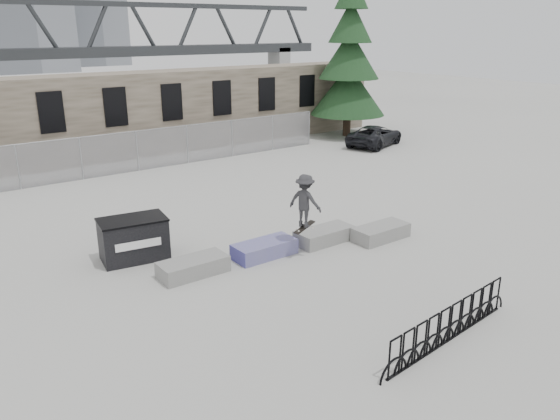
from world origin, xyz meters
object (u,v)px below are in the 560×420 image
object	(u,v)px
planter_far_left	(193,266)
planter_center_right	(324,235)
dumpster	(134,239)
spruce_tree	(349,62)
suv	(375,136)
skateboarder	(305,201)
bike_rack	(450,324)
planter_center_left	(264,248)
planter_offset	(381,232)

from	to	relation	value
planter_far_left	planter_center_right	bearing A→B (deg)	-4.17
planter_center_right	dumpster	world-z (taller)	dumpster
planter_far_left	spruce_tree	xyz separation A→B (m)	(18.32, 13.16, 4.44)
dumpster	suv	world-z (taller)	dumpster
spruce_tree	skateboarder	distance (m)	20.67
planter_center_right	suv	size ratio (longest dim) A/B	0.45
bike_rack	spruce_tree	bearing A→B (deg)	52.27
planter_center_right	suv	world-z (taller)	suv
planter_center_left	planter_offset	distance (m)	4.16
planter_offset	planter_center_left	bearing A→B (deg)	164.09
planter_center_right	planter_offset	xyz separation A→B (m)	(1.72, -0.92, 0.00)
spruce_tree	bike_rack	bearing A→B (deg)	-127.73
planter_far_left	dumpster	world-z (taller)	dumpster
bike_rack	spruce_tree	xyz separation A→B (m)	(15.31, 19.79, 4.27)
spruce_tree	skateboarder	size ratio (longest dim) A/B	6.40
planter_far_left	planter_offset	size ratio (longest dim) A/B	1.00
planter_center_left	dumpster	size ratio (longest dim) A/B	0.93
planter_center_right	bike_rack	bearing A→B (deg)	-105.14
planter_center_left	suv	distance (m)	18.01
planter_center_right	spruce_tree	bearing A→B (deg)	44.78
planter_center_left	suv	size ratio (longest dim) A/B	0.45
spruce_tree	suv	size ratio (longest dim) A/B	2.60
planter_center_left	skateboarder	distance (m)	2.00
planter_far_left	spruce_tree	size ratio (longest dim) A/B	0.17
suv	skateboarder	distance (m)	17.67
planter_center_right	planter_center_left	bearing A→B (deg)	174.45
planter_center_right	dumpster	bearing A→B (deg)	156.61
dumpster	spruce_tree	xyz separation A→B (m)	(19.24, 11.08, 4.04)
planter_far_left	planter_center_right	world-z (taller)	same
planter_center_left	planter_center_right	distance (m)	2.29
planter_far_left	suv	world-z (taller)	suv
planter_center_left	bike_rack	xyz separation A→B (m)	(0.58, -6.51, 0.18)
planter_far_left	planter_center_left	distance (m)	2.43
dumpster	skateboarder	bearing A→B (deg)	-25.81
skateboarder	planter_center_left	bearing A→B (deg)	29.49
planter_center_left	spruce_tree	world-z (taller)	spruce_tree
planter_offset	planter_far_left	bearing A→B (deg)	168.89
planter_offset	dumpster	distance (m)	8.09
dumpster	bike_rack	xyz separation A→B (m)	(3.92, -8.72, -0.23)
planter_center_left	skateboarder	world-z (taller)	skateboarder
planter_offset	skateboarder	xyz separation A→B (m)	(-3.01, 0.39, 1.56)
suv	skateboarder	size ratio (longest dim) A/B	2.46
dumpster	planter_offset	bearing A→B (deg)	-16.00
bike_rack	suv	xyz separation A→B (m)	(14.47, 16.39, 0.18)
dumpster	spruce_tree	distance (m)	22.56
planter_far_left	skateboarder	size ratio (longest dim) A/B	1.11
dumpster	planter_center_right	bearing A→B (deg)	-14.86
planter_center_right	suv	xyz separation A→B (m)	(12.76, 10.10, 0.35)
bike_rack	skateboarder	world-z (taller)	skateboarder
planter_center_right	bike_rack	size ratio (longest dim) A/B	0.41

